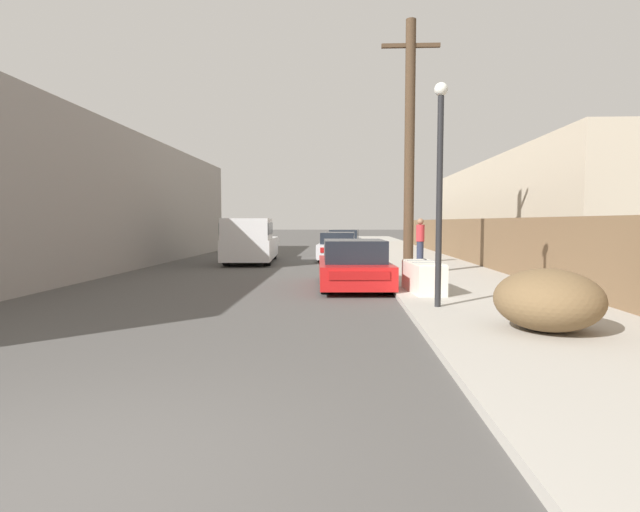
% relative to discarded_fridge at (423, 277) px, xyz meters
% --- Properties ---
extents(ground_plane, '(220.00, 220.00, 0.00)m').
position_rel_discarded_fridge_xyz_m(ground_plane, '(-3.88, -8.84, -0.48)').
color(ground_plane, '#4F4C49').
extents(sidewalk_curb, '(4.20, 63.00, 0.12)m').
position_rel_discarded_fridge_xyz_m(sidewalk_curb, '(1.42, 14.66, -0.42)').
color(sidewalk_curb, '#ADA89E').
rests_on(sidewalk_curb, ground).
extents(discarded_fridge, '(0.81, 1.88, 0.75)m').
position_rel_discarded_fridge_xyz_m(discarded_fridge, '(0.00, 0.00, 0.00)').
color(discarded_fridge, silver).
rests_on(discarded_fridge, sidewalk_curb).
extents(parked_sports_car_red, '(2.03, 4.30, 1.31)m').
position_rel_discarded_fridge_xyz_m(parked_sports_car_red, '(-1.64, 1.60, 0.11)').
color(parked_sports_car_red, red).
rests_on(parked_sports_car_red, ground).
extents(car_parked_mid, '(1.90, 4.32, 1.30)m').
position_rel_discarded_fridge_xyz_m(car_parked_mid, '(-2.11, 11.46, 0.13)').
color(car_parked_mid, silver).
rests_on(car_parked_mid, ground).
extents(car_parked_far, '(2.16, 4.57, 1.33)m').
position_rel_discarded_fridge_xyz_m(car_parked_far, '(-1.78, 17.48, 0.14)').
color(car_parked_far, silver).
rests_on(car_parked_far, ground).
extents(pickup_truck, '(2.36, 5.80, 1.93)m').
position_rel_discarded_fridge_xyz_m(pickup_truck, '(-5.89, 9.39, 0.47)').
color(pickup_truck, silver).
rests_on(pickup_truck, ground).
extents(utility_pole, '(1.80, 0.32, 7.88)m').
position_rel_discarded_fridge_xyz_m(utility_pole, '(0.16, 3.93, 3.68)').
color(utility_pole, '#4C3826').
rests_on(utility_pole, sidewalk_curb).
extents(street_lamp, '(0.26, 0.26, 4.34)m').
position_rel_discarded_fridge_xyz_m(street_lamp, '(-0.06, -2.10, 2.18)').
color(street_lamp, '#232326').
rests_on(street_lamp, sidewalk_curb).
extents(brush_pile, '(1.60, 1.67, 0.96)m').
position_rel_discarded_fridge_xyz_m(brush_pile, '(1.21, -4.22, 0.12)').
color(brush_pile, brown).
rests_on(brush_pile, sidewalk_curb).
extents(wooden_fence, '(0.08, 40.44, 1.80)m').
position_rel_discarded_fridge_xyz_m(wooden_fence, '(3.37, 10.68, 0.54)').
color(wooden_fence, brown).
rests_on(wooden_fence, sidewalk_curb).
extents(building_left_block, '(7.00, 27.55, 5.17)m').
position_rel_discarded_fridge_xyz_m(building_left_block, '(-13.13, 5.95, 2.11)').
color(building_left_block, gray).
rests_on(building_left_block, ground).
extents(building_right_house, '(6.00, 23.09, 4.93)m').
position_rel_discarded_fridge_xyz_m(building_right_house, '(8.37, 15.07, 1.98)').
color(building_right_house, beige).
rests_on(building_right_house, ground).
extents(pedestrian, '(0.34, 0.34, 1.82)m').
position_rel_discarded_fridge_xyz_m(pedestrian, '(1.28, 8.70, 0.58)').
color(pedestrian, '#282D42').
rests_on(pedestrian, sidewalk_curb).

